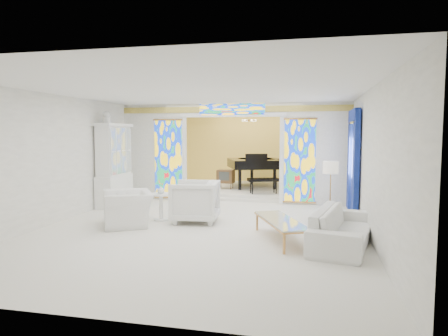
% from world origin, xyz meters
% --- Properties ---
extents(floor, '(12.00, 12.00, 0.00)m').
position_xyz_m(floor, '(0.00, 0.00, 0.00)').
color(floor, white).
rests_on(floor, ground).
extents(ceiling, '(7.00, 12.00, 0.02)m').
position_xyz_m(ceiling, '(0.00, 0.00, 3.00)').
color(ceiling, white).
rests_on(ceiling, wall_back).
extents(wall_back, '(7.00, 0.02, 3.00)m').
position_xyz_m(wall_back, '(0.00, 6.00, 1.50)').
color(wall_back, white).
rests_on(wall_back, floor).
extents(wall_front, '(7.00, 0.02, 3.00)m').
position_xyz_m(wall_front, '(0.00, -6.00, 1.50)').
color(wall_front, white).
rests_on(wall_front, floor).
extents(wall_left, '(0.02, 12.00, 3.00)m').
position_xyz_m(wall_left, '(-3.50, 0.00, 1.50)').
color(wall_left, white).
rests_on(wall_left, floor).
extents(wall_right, '(0.02, 12.00, 3.00)m').
position_xyz_m(wall_right, '(3.50, 0.00, 1.50)').
color(wall_right, white).
rests_on(wall_right, floor).
extents(partition_wall, '(7.00, 0.22, 3.00)m').
position_xyz_m(partition_wall, '(0.00, 2.00, 1.65)').
color(partition_wall, white).
rests_on(partition_wall, floor).
extents(stained_glass_left, '(0.90, 0.04, 2.40)m').
position_xyz_m(stained_glass_left, '(-2.03, 1.89, 1.30)').
color(stained_glass_left, gold).
rests_on(stained_glass_left, partition_wall).
extents(stained_glass_right, '(0.90, 0.04, 2.40)m').
position_xyz_m(stained_glass_right, '(2.03, 1.89, 1.30)').
color(stained_glass_right, gold).
rests_on(stained_glass_right, partition_wall).
extents(stained_glass_transom, '(2.00, 0.04, 0.34)m').
position_xyz_m(stained_glass_transom, '(0.00, 1.89, 2.82)').
color(stained_glass_transom, gold).
rests_on(stained_glass_transom, partition_wall).
extents(alcove_platform, '(6.80, 3.80, 0.18)m').
position_xyz_m(alcove_platform, '(0.00, 4.10, 0.09)').
color(alcove_platform, white).
rests_on(alcove_platform, floor).
extents(gold_curtain_back, '(6.70, 0.10, 2.90)m').
position_xyz_m(gold_curtain_back, '(0.00, 5.88, 1.50)').
color(gold_curtain_back, '#E8CF50').
rests_on(gold_curtain_back, wall_back).
extents(chandelier, '(0.48, 0.48, 0.30)m').
position_xyz_m(chandelier, '(0.20, 4.00, 2.55)').
color(chandelier, '#BA8241').
rests_on(chandelier, ceiling).
extents(blue_drapes, '(0.14, 1.85, 2.65)m').
position_xyz_m(blue_drapes, '(3.40, 0.70, 1.58)').
color(blue_drapes, navy).
rests_on(blue_drapes, wall_right).
extents(china_cabinet, '(0.56, 1.46, 2.72)m').
position_xyz_m(china_cabinet, '(-3.22, 0.60, 1.17)').
color(china_cabinet, white).
rests_on(china_cabinet, floor).
extents(armchair_left, '(1.51, 1.56, 0.78)m').
position_xyz_m(armchair_left, '(-1.73, -1.62, 0.39)').
color(armchair_left, silver).
rests_on(armchair_left, floor).
extents(armchair_right, '(1.19, 1.16, 0.99)m').
position_xyz_m(armchair_right, '(-0.33, -0.96, 0.49)').
color(armchair_right, white).
rests_on(armchair_right, floor).
extents(sofa, '(1.40, 2.50, 0.69)m').
position_xyz_m(sofa, '(2.95, -2.29, 0.34)').
color(sofa, white).
rests_on(sofa, floor).
extents(side_table, '(0.69, 0.69, 0.66)m').
position_xyz_m(side_table, '(-1.18, -0.98, 0.43)').
color(side_table, white).
rests_on(side_table, floor).
extents(vase, '(0.20, 0.20, 0.18)m').
position_xyz_m(vase, '(-1.18, -0.98, 0.75)').
color(vase, white).
rests_on(vase, side_table).
extents(coffee_table, '(1.26, 1.94, 0.42)m').
position_xyz_m(coffee_table, '(1.79, -2.19, 0.38)').
color(coffee_table, silver).
rests_on(coffee_table, floor).
extents(floor_lamp, '(0.36, 0.36, 1.46)m').
position_xyz_m(floor_lamp, '(2.80, -0.45, 1.24)').
color(floor_lamp, '#BA8241').
rests_on(floor_lamp, floor).
extents(grand_piano, '(2.25, 3.41, 1.22)m').
position_xyz_m(grand_piano, '(0.41, 4.37, 1.00)').
color(grand_piano, black).
rests_on(grand_piano, alcove_platform).
extents(tv_console, '(0.60, 0.43, 0.66)m').
position_xyz_m(tv_console, '(-0.54, 3.52, 0.61)').
color(tv_console, brown).
rests_on(tv_console, alcove_platform).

